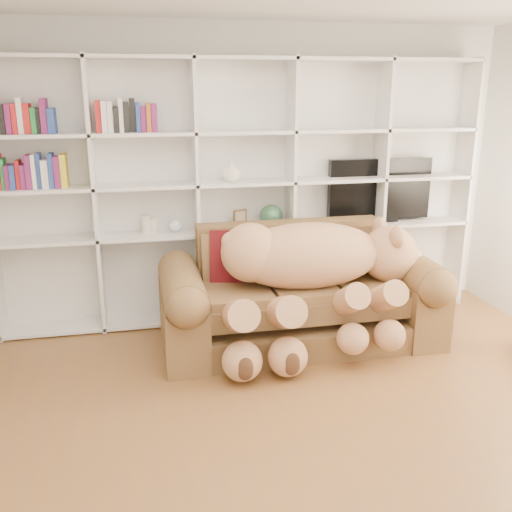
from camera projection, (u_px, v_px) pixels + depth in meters
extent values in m
plane|color=brown|center=(318.00, 459.00, 3.40)|extent=(5.00, 5.00, 0.00)
cube|color=silver|center=(240.00, 174.00, 5.36)|extent=(5.00, 0.02, 2.70)
cube|color=silver|center=(241.00, 190.00, 5.37)|extent=(4.40, 0.03, 2.40)
cube|color=silver|center=(95.00, 199.00, 4.95)|extent=(0.03, 0.35, 2.40)
cube|color=silver|center=(196.00, 195.00, 5.13)|extent=(0.03, 0.35, 2.40)
cube|color=silver|center=(290.00, 191.00, 5.31)|extent=(0.03, 0.35, 2.40)
cube|color=silver|center=(379.00, 188.00, 5.48)|extent=(0.03, 0.35, 2.40)
cube|color=silver|center=(461.00, 185.00, 5.66)|extent=(0.03, 0.35, 2.40)
cube|color=silver|center=(245.00, 312.00, 5.55)|extent=(4.40, 0.35, 0.03)
cube|color=silver|center=(244.00, 230.00, 5.32)|extent=(4.40, 0.35, 0.03)
cube|color=silver|center=(244.00, 182.00, 5.19)|extent=(4.40, 0.35, 0.03)
cube|color=silver|center=(244.00, 132.00, 5.06)|extent=(4.40, 0.35, 0.03)
cube|color=silver|center=(243.00, 58.00, 4.89)|extent=(4.40, 0.35, 0.03)
cube|color=brown|center=(300.00, 329.00, 4.94)|extent=(2.24, 0.91, 0.23)
cube|color=brown|center=(301.00, 292.00, 4.82)|extent=(1.66, 0.75, 0.32)
cube|color=brown|center=(289.00, 253.00, 5.15)|extent=(1.66, 0.21, 0.59)
cube|color=brown|center=(183.00, 320.00, 4.69)|extent=(0.34, 1.01, 0.59)
cube|color=brown|center=(408.00, 302.00, 5.09)|extent=(0.34, 1.01, 0.59)
cylinder|color=brown|center=(182.00, 286.00, 4.61)|extent=(0.34, 0.96, 0.34)
cylinder|color=brown|center=(410.00, 270.00, 5.01)|extent=(0.34, 0.96, 0.34)
ellipsoid|color=tan|center=(308.00, 256.00, 4.70)|extent=(1.27, 0.61, 0.55)
sphere|color=tan|center=(251.00, 253.00, 4.59)|extent=(0.48, 0.48, 0.48)
sphere|color=tan|center=(389.00, 254.00, 4.86)|extent=(0.48, 0.48, 0.48)
sphere|color=#CCBB86|center=(409.00, 260.00, 4.92)|extent=(0.24, 0.24, 0.24)
sphere|color=#442918|center=(418.00, 261.00, 4.94)|extent=(0.08, 0.08, 0.08)
ellipsoid|color=tan|center=(397.00, 237.00, 4.64)|extent=(0.11, 0.19, 0.19)
ellipsoid|color=tan|center=(380.00, 227.00, 4.96)|extent=(0.11, 0.19, 0.19)
sphere|color=tan|center=(232.00, 242.00, 4.53)|extent=(0.16, 0.16, 0.16)
cylinder|color=tan|center=(346.00, 302.00, 4.51)|extent=(0.21, 0.58, 0.43)
cylinder|color=tan|center=(382.00, 299.00, 4.57)|extent=(0.21, 0.58, 0.43)
cylinder|color=tan|center=(237.00, 316.00, 4.35)|extent=(0.24, 0.68, 0.50)
cylinder|color=tan|center=(282.00, 312.00, 4.42)|extent=(0.24, 0.68, 0.50)
sphere|color=tan|center=(353.00, 339.00, 4.41)|extent=(0.25, 0.25, 0.25)
sphere|color=tan|center=(390.00, 336.00, 4.47)|extent=(0.25, 0.25, 0.25)
sphere|color=tan|center=(242.00, 361.00, 4.25)|extent=(0.31, 0.31, 0.31)
sphere|color=tan|center=(287.00, 356.00, 4.32)|extent=(0.31, 0.31, 0.31)
cube|color=#570E14|center=(238.00, 258.00, 4.86)|extent=(0.51, 0.35, 0.49)
cube|color=black|center=(379.00, 189.00, 5.54)|extent=(1.03, 0.08, 0.59)
cube|color=black|center=(378.00, 219.00, 5.63)|extent=(0.34, 0.18, 0.04)
cube|color=#54391C|center=(240.00, 219.00, 5.28)|extent=(0.14, 0.07, 0.17)
sphere|color=#305E3E|center=(271.00, 216.00, 5.34)|extent=(0.22, 0.22, 0.22)
cylinder|color=beige|center=(147.00, 225.00, 5.11)|extent=(0.09, 0.09, 0.17)
cylinder|color=beige|center=(153.00, 226.00, 5.13)|extent=(0.10, 0.10, 0.14)
sphere|color=white|center=(175.00, 226.00, 5.17)|extent=(0.11, 0.11, 0.11)
imported|color=silver|center=(231.00, 171.00, 5.14)|extent=(0.21, 0.21, 0.18)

